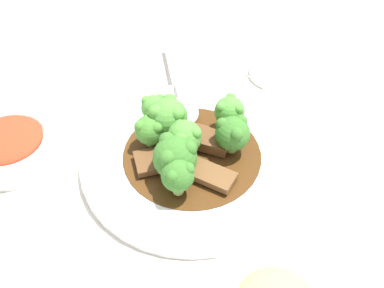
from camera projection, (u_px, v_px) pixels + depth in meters
name	position (u px, v px, depth m)	size (l,w,h in m)	color
ground_plane	(192.00, 162.00, 0.59)	(4.00, 4.00, 0.00)	silver
main_plate	(192.00, 157.00, 0.58)	(0.29, 0.29, 0.02)	white
beef_strip_0	(204.00, 139.00, 0.58)	(0.07, 0.07, 0.02)	brown
beef_strip_1	(172.00, 119.00, 0.61)	(0.04, 0.05, 0.01)	#56331E
beef_strip_2	(156.00, 160.00, 0.56)	(0.06, 0.04, 0.01)	brown
beef_strip_3	(208.00, 172.00, 0.55)	(0.07, 0.08, 0.01)	brown
broccoli_floret_0	(230.00, 111.00, 0.59)	(0.04, 0.04, 0.05)	#8EB756
broccoli_floret_1	(178.00, 175.00, 0.51)	(0.04, 0.04, 0.05)	#8EB756
broccoli_floret_2	(233.00, 133.00, 0.56)	(0.04, 0.04, 0.05)	#8EB756
broccoli_floret_3	(150.00, 129.00, 0.57)	(0.04, 0.04, 0.05)	#8EB756
broccoli_floret_4	(186.00, 139.00, 0.55)	(0.04, 0.04, 0.05)	#8EB756
broccoli_floret_5	(154.00, 108.00, 0.59)	(0.03, 0.03, 0.05)	#8EB756
broccoli_floret_6	(168.00, 116.00, 0.57)	(0.05, 0.05, 0.06)	#7FA84C
broccoli_floret_7	(175.00, 157.00, 0.53)	(0.05, 0.05, 0.06)	#8EB756
serving_spoon	(181.00, 103.00, 0.64)	(0.07, 0.21, 0.01)	silver
side_bowl_kimchi	(9.00, 146.00, 0.58)	(0.12, 0.12, 0.05)	white
sauce_dish	(275.00, 72.00, 0.72)	(0.08, 0.08, 0.01)	white
paper_napkin	(291.00, 76.00, 0.71)	(0.13, 0.12, 0.01)	white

